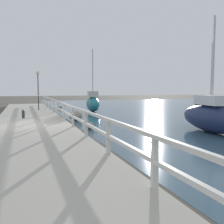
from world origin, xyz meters
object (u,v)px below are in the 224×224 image
sailboat_navy (212,117)px  sailboat_black (210,103)px  mooring_bollard (23,114)px  sailboat_teal (93,103)px  dock_lamp (38,80)px

sailboat_navy → sailboat_black: bearing=56.8°
mooring_bollard → sailboat_teal: size_ratio=0.09×
sailboat_navy → sailboat_black: sailboat_black is taller
mooring_bollard → sailboat_navy: size_ratio=0.10×
sailboat_navy → dock_lamp: bearing=125.6°
mooring_bollard → sailboat_teal: sailboat_teal is taller
dock_lamp → sailboat_teal: sailboat_teal is taller
mooring_bollard → sailboat_teal: bearing=45.8°
sailboat_teal → sailboat_navy: sailboat_teal is taller
mooring_bollard → sailboat_black: (16.55, 4.55, 0.09)m
sailboat_navy → sailboat_black: (8.75, 10.71, -0.10)m
dock_lamp → sailboat_black: 15.57m
mooring_bollard → dock_lamp: dock_lamp is taller
sailboat_navy → sailboat_teal: bearing=106.7°
mooring_bollard → sailboat_black: bearing=15.4°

